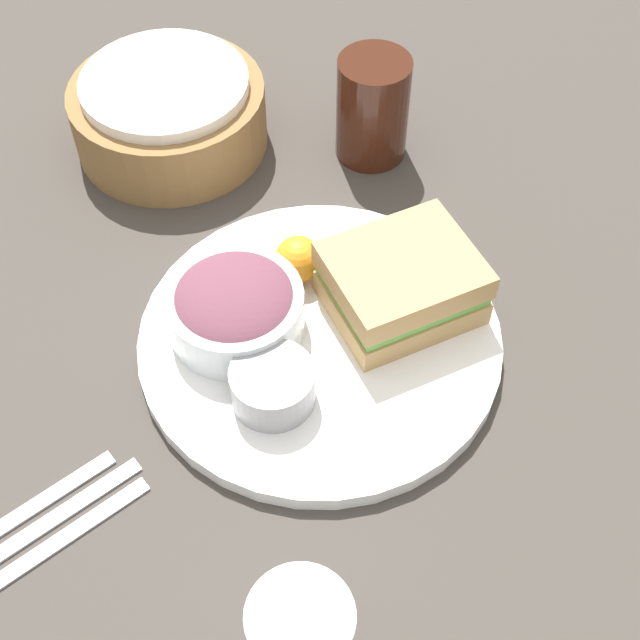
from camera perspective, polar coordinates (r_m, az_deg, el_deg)
name	(u,v)px	position (r m, az deg, el deg)	size (l,w,h in m)	color
ground_plane	(320,346)	(0.75, 0.00, -1.65)	(4.00, 4.00, 0.00)	#3D3833
plate	(320,340)	(0.75, 0.00, -1.30)	(0.30, 0.30, 0.02)	white
sandwich	(402,283)	(0.74, 5.24, 2.36)	(0.13, 0.12, 0.06)	tan
salad_bowl	(235,307)	(0.73, -5.46, 0.85)	(0.11, 0.11, 0.05)	white
dressing_cup	(273,385)	(0.69, -3.05, -4.19)	(0.07, 0.07, 0.03)	#99999E
orange_wedge	(302,258)	(0.77, -1.16, 3.97)	(0.04, 0.04, 0.04)	orange
drink_glass	(373,108)	(0.88, 3.38, 13.38)	(0.07, 0.07, 0.11)	#38190F
bread_basket	(169,113)	(0.91, -9.64, 12.95)	(0.19, 0.19, 0.08)	olive
fork	(48,548)	(0.69, -17.01, -13.77)	(0.16, 0.01, 0.01)	#B2B2B7
knife	(36,530)	(0.70, -17.71, -12.66)	(0.17, 0.01, 0.01)	#B2B2B7
spoon	(24,512)	(0.71, -18.39, -11.58)	(0.15, 0.01, 0.01)	#B2B2B7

